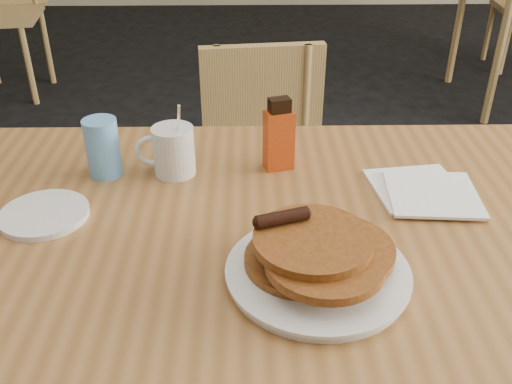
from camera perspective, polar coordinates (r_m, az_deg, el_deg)
main_table at (r=1.05m, az=1.67°, el=-5.24°), size 1.35×0.91×0.75m
chair_main_far at (r=1.78m, az=0.69°, el=3.07°), size 0.42×0.42×0.84m
pancake_plate at (r=0.90m, az=6.21°, el=-6.99°), size 0.29×0.29×0.10m
coffee_mug at (r=1.18m, az=-8.37°, el=4.18°), size 0.12×0.09×0.16m
syrup_bottle at (r=1.18m, az=2.30°, el=5.56°), size 0.07×0.05×0.16m
napkin_stack at (r=1.17m, az=16.51°, el=0.09°), size 0.21×0.22×0.01m
blue_tumbler at (r=1.20m, az=-15.07°, el=4.31°), size 0.07×0.07×0.12m
side_saucer at (r=1.12m, az=-20.42°, el=-2.10°), size 0.17×0.17×0.01m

